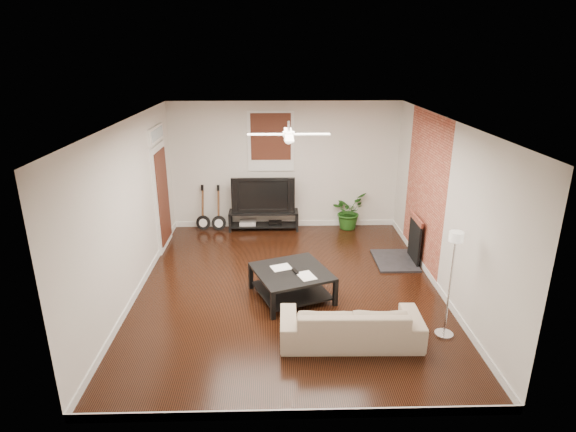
% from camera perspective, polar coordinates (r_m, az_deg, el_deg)
% --- Properties ---
extents(room, '(5.01, 6.01, 2.81)m').
position_cam_1_polar(room, '(7.48, 0.08, 0.79)').
color(room, black).
rests_on(room, ground).
extents(brick_accent, '(0.02, 2.20, 2.80)m').
position_cam_1_polar(brick_accent, '(8.85, 16.24, 2.96)').
color(brick_accent, '#AE4B38').
rests_on(brick_accent, floor).
extents(fireplace, '(0.80, 1.10, 0.92)m').
position_cam_1_polar(fireplace, '(9.06, 13.95, -2.73)').
color(fireplace, black).
rests_on(fireplace, floor).
extents(window_back, '(1.00, 0.06, 1.30)m').
position_cam_1_polar(window_back, '(10.22, -2.09, 9.04)').
color(window_back, '#3E1B10').
rests_on(window_back, wall_back).
extents(door_left, '(0.08, 1.00, 2.50)m').
position_cam_1_polar(door_left, '(9.60, -15.11, 3.41)').
color(door_left, white).
rests_on(door_left, wall_left).
extents(tv_stand, '(1.53, 0.41, 0.43)m').
position_cam_1_polar(tv_stand, '(10.49, -2.96, -0.52)').
color(tv_stand, black).
rests_on(tv_stand, floor).
extents(tv, '(1.37, 0.18, 0.79)m').
position_cam_1_polar(tv, '(10.32, -3.02, 2.71)').
color(tv, black).
rests_on(tv, tv_stand).
extents(coffee_table, '(1.44, 1.44, 0.47)m').
position_cam_1_polar(coffee_table, '(7.67, 0.44, -8.19)').
color(coffee_table, black).
rests_on(coffee_table, floor).
extents(sofa, '(1.94, 0.79, 0.56)m').
position_cam_1_polar(sofa, '(6.63, 7.60, -12.73)').
color(sofa, tan).
rests_on(sofa, floor).
extents(floor_lamp, '(0.26, 0.26, 1.57)m').
position_cam_1_polar(floor_lamp, '(6.80, 19.08, -7.94)').
color(floor_lamp, silver).
rests_on(floor_lamp, floor).
extents(potted_plant, '(0.94, 0.96, 0.81)m').
position_cam_1_polar(potted_plant, '(10.59, 7.33, 0.62)').
color(potted_plant, '#215518').
rests_on(potted_plant, floor).
extents(guitar_left, '(0.35, 0.27, 1.02)m').
position_cam_1_polar(guitar_left, '(10.49, -10.36, 0.89)').
color(guitar_left, black).
rests_on(guitar_left, floor).
extents(guitar_right, '(0.33, 0.24, 1.02)m').
position_cam_1_polar(guitar_right, '(10.41, -8.48, 0.86)').
color(guitar_right, black).
rests_on(guitar_right, floor).
extents(ceiling_fan, '(1.24, 1.24, 0.32)m').
position_cam_1_polar(ceiling_fan, '(7.18, 0.09, 9.90)').
color(ceiling_fan, white).
rests_on(ceiling_fan, ceiling).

